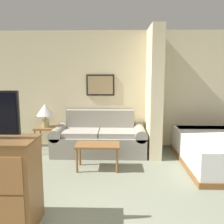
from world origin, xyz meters
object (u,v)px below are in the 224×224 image
table_lamp (45,111)px  bed (224,150)px  couch (99,138)px  coffee_table (98,147)px

table_lamp → bed: bearing=-10.5°
couch → coffee_table: couch is taller
couch → table_lamp: size_ratio=3.95×
coffee_table → bed: (2.33, 0.27, -0.12)m
couch → bed: (2.37, -0.63, -0.04)m
couch → coffee_table: (0.04, -0.90, 0.08)m
bed → coffee_table: bearing=-173.5°
couch → table_lamp: 1.28m
coffee_table → table_lamp: bearing=142.1°
table_lamp → bed: 3.63m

